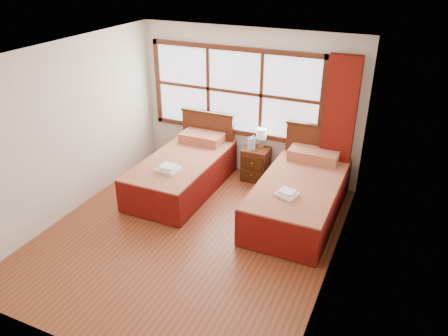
% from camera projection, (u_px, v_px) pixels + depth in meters
% --- Properties ---
extents(floor, '(4.50, 4.50, 0.00)m').
position_uv_depth(floor, '(190.00, 234.00, 6.36)').
color(floor, brown).
rests_on(floor, ground).
extents(ceiling, '(4.50, 4.50, 0.00)m').
position_uv_depth(ceiling, '(182.00, 54.00, 5.19)').
color(ceiling, white).
rests_on(ceiling, wall_back).
extents(wall_back, '(4.00, 0.00, 4.00)m').
position_uv_depth(wall_back, '(248.00, 104.00, 7.61)').
color(wall_back, silver).
rests_on(wall_back, floor).
extents(wall_left, '(0.00, 4.50, 4.50)m').
position_uv_depth(wall_left, '(69.00, 130.00, 6.51)').
color(wall_left, silver).
rests_on(wall_left, floor).
extents(wall_right, '(0.00, 4.50, 4.50)m').
position_uv_depth(wall_right, '(339.00, 183.00, 5.04)').
color(wall_right, silver).
rests_on(wall_right, floor).
extents(window, '(3.16, 0.06, 1.56)m').
position_uv_depth(window, '(234.00, 92.00, 7.58)').
color(window, white).
rests_on(window, wall_back).
extents(curtain, '(0.50, 0.16, 2.30)m').
position_uv_depth(curtain, '(338.00, 127.00, 6.97)').
color(curtain, maroon).
rests_on(curtain, wall_back).
extents(bed_left, '(1.12, 2.17, 1.09)m').
position_uv_depth(bed_left, '(184.00, 170.00, 7.46)').
color(bed_left, '#371E0B').
rests_on(bed_left, floor).
extents(bed_right, '(1.17, 2.28, 1.15)m').
position_uv_depth(bed_right, '(300.00, 194.00, 6.70)').
color(bed_right, '#371E0B').
rests_on(bed_right, floor).
extents(nightstand, '(0.45, 0.44, 0.59)m').
position_uv_depth(nightstand, '(256.00, 164.00, 7.75)').
color(nightstand, '#4D2110').
rests_on(nightstand, floor).
extents(towels_left, '(0.34, 0.30, 0.10)m').
position_uv_depth(towels_left, '(168.00, 168.00, 6.87)').
color(towels_left, white).
rests_on(towels_left, bed_left).
extents(towels_right, '(0.34, 0.32, 0.08)m').
position_uv_depth(towels_right, '(287.00, 193.00, 6.12)').
color(towels_right, white).
rests_on(towels_right, bed_right).
extents(lamp, '(0.18, 0.18, 0.35)m').
position_uv_depth(lamp, '(262.00, 134.00, 7.58)').
color(lamp, gold).
rests_on(lamp, nightstand).
extents(bottle_near, '(0.07, 0.07, 0.26)m').
position_uv_depth(bottle_near, '(253.00, 143.00, 7.54)').
color(bottle_near, silver).
rests_on(bottle_near, nightstand).
extents(bottle_far, '(0.07, 0.07, 0.26)m').
position_uv_depth(bottle_far, '(250.00, 144.00, 7.50)').
color(bottle_far, silver).
rests_on(bottle_far, nightstand).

